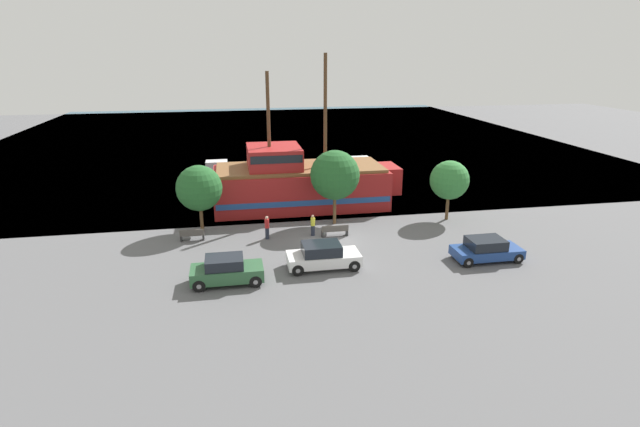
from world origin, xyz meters
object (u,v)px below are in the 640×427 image
Objects in this scene: fire_hydrant at (320,251)px; pedestrian_walking_far at (267,227)px; moored_boat_dockside at (220,170)px; parked_car_curb_front at (486,249)px; pedestrian_walking_near at (313,225)px; pirate_ship at (300,183)px; moored_boat_outer at (360,169)px; parked_car_curb_rear at (323,256)px; parked_car_curb_mid at (226,270)px; bench_promenade_west at (192,235)px; bench_promenade_east at (335,230)px.

pedestrian_walking_far is at bearing 128.98° from fire_hydrant.
parked_car_curb_front is (16.46, -25.17, 0.07)m from moored_boat_dockside.
pedestrian_walking_far is at bearing -179.08° from pedestrian_walking_near.
pirate_ship reaches higher than moored_boat_outer.
parked_car_curb_front is (9.82, -13.37, -1.29)m from pirate_ship.
moored_boat_dockside is at bearing 104.27° from parked_car_curb_rear.
parked_car_curb_mid is (0.53, -25.60, 0.15)m from moored_boat_dockside.
pedestrian_walking_near is at bearing -70.94° from moored_boat_dockside.
moored_boat_dockside reaches higher than parked_car_curb_rear.
pedestrian_walking_far is at bearing 67.01° from parked_car_curb_mid.
moored_boat_outer is 27.01m from parked_car_curb_mid.
bench_promenade_east is at bearing -5.33° from bench_promenade_west.
fire_hydrant is (-10.07, 2.37, -0.29)m from parked_car_curb_front.
parked_car_curb_front is at bearing -32.07° from pedestrian_walking_near.
pedestrian_walking_near reaches higher than bench_promenade_east.
fire_hydrant is 0.47× the size of bench_promenade_west.
parked_car_curb_rear is at bearing 176.25° from parked_car_curb_front.
pirate_ship is at bearing -129.50° from moored_boat_outer.
bench_promenade_west is (-2.32, 7.10, -0.34)m from parked_car_curb_mid.
bench_promenade_west is (-1.79, -18.50, -0.20)m from moored_boat_dockside.
pedestrian_walking_far is (3.33, -19.01, 0.20)m from moored_boat_dockside.
fire_hydrant is 3.85m from pedestrian_walking_near.
pirate_ship reaches higher than moored_boat_dockside.
pirate_ship is 11.12m from fire_hydrant.
pedestrian_walking_far is (-3.23, -0.05, 0.06)m from pedestrian_walking_near.
pedestrian_walking_far is (-3.31, -7.22, -1.16)m from pirate_ship.
moored_boat_outer is at bearing 64.70° from pedestrian_walking_near.
fire_hydrant is 0.50× the size of pedestrian_walking_near.
parked_car_curb_mid is at bearing -88.80° from moored_boat_dockside.
parked_car_curb_front is at bearing -13.25° from fire_hydrant.
moored_boat_dockside is 7.17× the size of fire_hydrant.
fire_hydrant is 3.77m from bench_promenade_east.
moored_boat_dockside is (-6.64, 11.80, -1.36)m from pirate_ship.
bench_promenade_east is at bearing 70.36° from parked_car_curb_rear.
parked_car_curb_mid is at bearing -154.43° from fire_hydrant.
parked_car_curb_mid is (-15.92, -0.43, 0.07)m from parked_car_curb_front.
moored_boat_outer is 8.55× the size of fire_hydrant.
parked_car_curb_front is at bearing -34.38° from bench_promenade_east.
pirate_ship is 13.60m from moored_boat_dockside.
parked_car_curb_rear is at bearing -91.84° from pirate_ship.
moored_boat_dockside reaches higher than bench_promenade_east.
pirate_ship is 8.14× the size of bench_promenade_east.
parked_car_curb_rear is (-10.23, 0.67, 0.06)m from parked_car_curb_front.
pirate_ship reaches higher than parked_car_curb_front.
pedestrian_walking_near is 0.93× the size of pedestrian_walking_far.
moored_boat_dockside is at bearing 84.48° from bench_promenade_west.
parked_car_curb_mid is 7.15m from pedestrian_walking_far.
bench_promenade_east is at bearing -4.82° from pedestrian_walking_far.
moored_boat_outer is at bearing 44.86° from bench_promenade_west.
parked_car_curb_rear is at bearing -93.33° from pedestrian_walking_near.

